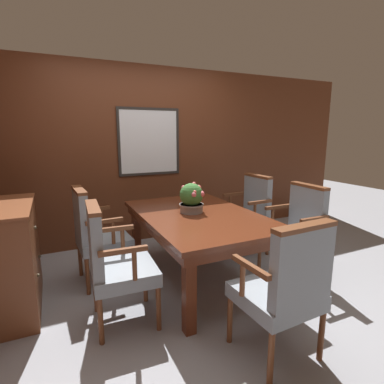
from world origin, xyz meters
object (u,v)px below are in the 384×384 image
chair_right_far (249,211)px  chair_left_near (113,260)px  chair_head_near (285,286)px  chair_left_far (95,232)px  dining_table (198,222)px  chair_right_near (297,228)px  sideboard_cabinet (8,259)px  potted_plant (192,198)px

chair_right_far → chair_left_near: size_ratio=1.00×
chair_head_near → chair_left_far: bearing=-61.8°
dining_table → chair_left_near: (-0.95, -0.40, -0.08)m
dining_table → chair_right_far: size_ratio=1.74×
chair_right_far → chair_right_near: same height
chair_left_near → sideboard_cabinet: size_ratio=1.04×
dining_table → chair_left_near: 1.04m
dining_table → sideboard_cabinet: bearing=174.0°
sideboard_cabinet → dining_table: bearing=-6.0°
chair_left_far → chair_left_near: bearing=178.8°
dining_table → chair_head_near: 1.30m
chair_left_near → sideboard_cabinet: bearing=56.9°
chair_left_far → chair_right_far: size_ratio=1.00×
chair_left_near → sideboard_cabinet: (-0.79, 0.58, -0.07)m
chair_right_near → chair_left_near: 1.93m
chair_left_near → dining_table: bearing=-64.1°
chair_left_near → chair_right_far: bearing=-63.7°
potted_plant → sideboard_cabinet: 1.75m
chair_head_near → chair_left_far: 1.95m
dining_table → chair_left_far: bearing=158.3°
chair_right_near → sideboard_cabinet: 2.79m
chair_head_near → chair_right_near: same height
chair_head_near → sideboard_cabinet: size_ratio=1.04×
chair_left_far → chair_right_far: 1.93m
chair_head_near → chair_left_near: size_ratio=1.00×
chair_left_near → potted_plant: 1.08m
sideboard_cabinet → chair_left_near: bearing=-36.3°
chair_right_far → chair_left_near: 2.06m
chair_head_near → chair_left_near: 1.31m
chair_left_near → chair_left_far: bearing=5.6°
dining_table → chair_right_near: bearing=-22.2°
chair_left_far → chair_right_far: bearing=-93.0°
chair_right_near → potted_plant: potted_plant is taller
chair_head_near → chair_right_near: bearing=-139.8°
chair_right_near → chair_left_near: same height
chair_left_far → chair_right_far: same height
chair_right_far → chair_left_near: (-1.89, -0.81, 0.00)m
chair_left_near → potted_plant: bearing=-59.2°
chair_head_near → chair_left_far: size_ratio=1.00×
sideboard_cabinet → potted_plant: bearing=-3.6°
dining_table → chair_left_far: size_ratio=1.74×
chair_head_near → chair_right_far: size_ratio=1.00×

